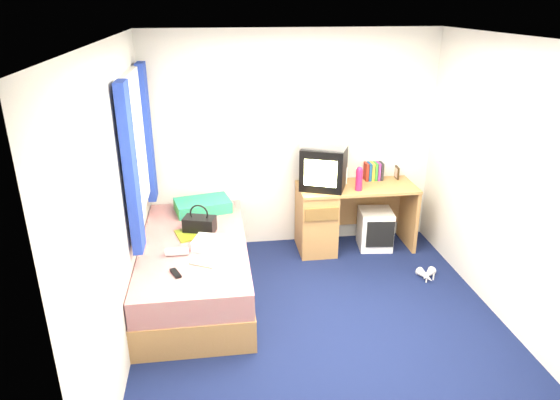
{
  "coord_description": "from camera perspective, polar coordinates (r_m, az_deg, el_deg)",
  "views": [
    {
      "loc": [
        -0.86,
        -3.58,
        2.66
      ],
      "look_at": [
        -0.28,
        0.7,
        0.92
      ],
      "focal_mm": 32.0,
      "sensor_mm": 36.0,
      "label": 1
    }
  ],
  "objects": [
    {
      "name": "ground",
      "position": [
        4.54,
        4.82,
        -14.03
      ],
      "size": [
        3.4,
        3.4,
        0.0
      ],
      "primitive_type": "plane",
      "color": "#0C1438",
      "rests_on": "ground"
    },
    {
      "name": "room_shell",
      "position": [
        3.87,
        5.49,
        3.65
      ],
      "size": [
        3.4,
        3.4,
        3.4
      ],
      "color": "white",
      "rests_on": "ground"
    },
    {
      "name": "bed",
      "position": [
        4.9,
        -9.63,
        -7.6
      ],
      "size": [
        1.01,
        2.0,
        0.54
      ],
      "color": "#B7854C",
      "rests_on": "ground"
    },
    {
      "name": "pillow",
      "position": [
        5.42,
        -8.82,
        -0.63
      ],
      "size": [
        0.64,
        0.48,
        0.12
      ],
      "primitive_type": "cube",
      "rotation": [
        0.0,
        0.0,
        0.22
      ],
      "color": "teal",
      "rests_on": "bed"
    },
    {
      "name": "desk",
      "position": [
        5.64,
        5.87,
        -1.74
      ],
      "size": [
        1.3,
        0.55,
        0.75
      ],
      "color": "#B7854C",
      "rests_on": "ground"
    },
    {
      "name": "storage_cube",
      "position": [
        5.81,
        10.8,
        -3.26
      ],
      "size": [
        0.4,
        0.4,
        0.45
      ],
      "primitive_type": "cube",
      "rotation": [
        0.0,
        0.0,
        -0.11
      ],
      "color": "white",
      "rests_on": "ground"
    },
    {
      "name": "crt_tv",
      "position": [
        5.41,
        5.03,
        3.75
      ],
      "size": [
        0.58,
        0.57,
        0.46
      ],
      "rotation": [
        0.0,
        0.0,
        -0.39
      ],
      "color": "black",
      "rests_on": "desk"
    },
    {
      "name": "vcr",
      "position": [
        5.34,
        5.14,
        6.55
      ],
      "size": [
        0.56,
        0.5,
        0.09
      ],
      "primitive_type": "cube",
      "rotation": [
        0.0,
        0.0,
        -0.43
      ],
      "color": "silver",
      "rests_on": "crt_tv"
    },
    {
      "name": "book_row",
      "position": [
        5.76,
        10.64,
        3.25
      ],
      "size": [
        0.2,
        0.13,
        0.2
      ],
      "color": "maroon",
      "rests_on": "desk"
    },
    {
      "name": "picture_frame",
      "position": [
        5.87,
        13.22,
        3.07
      ],
      "size": [
        0.03,
        0.12,
        0.14
      ],
      "primitive_type": "cube",
      "rotation": [
        0.0,
        0.0,
        -0.07
      ],
      "color": "#302210",
      "rests_on": "desk"
    },
    {
      "name": "pink_water_bottle",
      "position": [
        5.4,
        9.02,
        2.28
      ],
      "size": [
        0.09,
        0.09,
        0.23
      ],
      "primitive_type": "cylinder",
      "rotation": [
        0.0,
        0.0,
        -0.17
      ],
      "color": "#D91E56",
      "rests_on": "desk"
    },
    {
      "name": "aerosol_can",
      "position": [
        5.59,
        7.43,
        2.79
      ],
      "size": [
        0.06,
        0.06,
        0.19
      ],
      "primitive_type": "cylinder",
      "rotation": [
        0.0,
        0.0,
        -0.11
      ],
      "color": "white",
      "rests_on": "desk"
    },
    {
      "name": "handbag",
      "position": [
        4.94,
        -9.17,
        -2.7
      ],
      "size": [
        0.34,
        0.25,
        0.28
      ],
      "rotation": [
        0.0,
        0.0,
        -0.29
      ],
      "color": "black",
      "rests_on": "bed"
    },
    {
      "name": "towel",
      "position": [
        4.63,
        -8.03,
        -4.9
      ],
      "size": [
        0.34,
        0.31,
        0.09
      ],
      "primitive_type": "cube",
      "rotation": [
        0.0,
        0.0,
        -0.32
      ],
      "color": "white",
      "rests_on": "bed"
    },
    {
      "name": "magazine",
      "position": [
        4.91,
        -10.46,
        -3.92
      ],
      "size": [
        0.28,
        0.33,
        0.01
      ],
      "primitive_type": "cube",
      "rotation": [
        0.0,
        0.0,
        0.29
      ],
      "color": "#CDE819",
      "rests_on": "bed"
    },
    {
      "name": "water_bottle",
      "position": [
        4.55,
        -11.68,
        -5.81
      ],
      "size": [
        0.2,
        0.07,
        0.07
      ],
      "primitive_type": "cylinder",
      "rotation": [
        0.0,
        1.57,
        0.01
      ],
      "color": "silver",
      "rests_on": "bed"
    },
    {
      "name": "colour_swatch_fan",
      "position": [
        4.37,
        -8.89,
        -7.3
      ],
      "size": [
        0.22,
        0.16,
        0.01
      ],
      "primitive_type": "cube",
      "rotation": [
        0.0,
        0.0,
        -0.5
      ],
      "color": "orange",
      "rests_on": "bed"
    },
    {
      "name": "remote_control",
      "position": [
        4.27,
        -11.85,
        -8.19
      ],
      "size": [
        0.11,
        0.17,
        0.02
      ],
      "primitive_type": "cube",
      "rotation": [
        0.0,
        0.0,
        0.4
      ],
      "color": "black",
      "rests_on": "bed"
    },
    {
      "name": "window_assembly",
      "position": [
        4.69,
        -15.96,
        5.75
      ],
      "size": [
        0.11,
        1.42,
        1.4
      ],
      "color": "silver",
      "rests_on": "room_shell"
    },
    {
      "name": "white_heels",
      "position": [
        5.37,
        16.42,
        -8.25
      ],
      "size": [
        0.22,
        0.25,
        0.09
      ],
      "color": "silver",
      "rests_on": "ground"
    }
  ]
}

